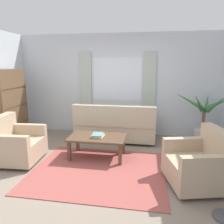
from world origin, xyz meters
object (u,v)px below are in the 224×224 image
object	(u,v)px
armchair_left	(15,144)
potted_plant	(203,122)
bookshelf	(12,105)
book_stack_on_table	(98,135)
coffee_table	(97,139)
couch	(115,126)
armchair_right	(200,164)

from	to	relation	value
armchair_left	potted_plant	distance (m)	4.07
potted_plant	bookshelf	xyz separation A→B (m)	(-4.45, -0.57, 0.37)
armchair_left	book_stack_on_table	distance (m)	1.57
coffee_table	book_stack_on_table	size ratio (longest dim) A/B	3.86
couch	potted_plant	distance (m)	2.06
book_stack_on_table	potted_plant	xyz separation A→B (m)	(2.23, 1.19, 0.06)
armchair_right	potted_plant	xyz separation A→B (m)	(0.48, 1.90, 0.17)
couch	coffee_table	size ratio (longest dim) A/B	1.73
armchair_right	coffee_table	distance (m)	1.91
potted_plant	armchair_right	bearing A→B (deg)	-104.21
coffee_table	potted_plant	distance (m)	2.54
armchair_right	book_stack_on_table	world-z (taller)	armchair_right
armchair_right	book_stack_on_table	xyz separation A→B (m)	(-1.75, 0.71, 0.11)
book_stack_on_table	potted_plant	world-z (taller)	potted_plant
couch	book_stack_on_table	bearing A→B (deg)	79.79
armchair_left	bookshelf	distance (m)	1.36
coffee_table	bookshelf	bearing A→B (deg)	164.66
book_stack_on_table	potted_plant	bearing A→B (deg)	27.97
armchair_right	book_stack_on_table	bearing A→B (deg)	-125.91
couch	bookshelf	bearing A→B (deg)	10.18
armchair_left	potted_plant	size ratio (longest dim) A/B	0.66
couch	potted_plant	size ratio (longest dim) A/B	1.41
couch	potted_plant	xyz separation A→B (m)	(2.04, 0.14, 0.16)
couch	armchair_left	bearing A→B (deg)	40.73
armchair_right	bookshelf	xyz separation A→B (m)	(-3.97, 1.33, 0.54)
couch	coffee_table	bearing A→B (deg)	79.05
armchair_left	book_stack_on_table	world-z (taller)	armchair_left
armchair_right	coffee_table	world-z (taller)	armchair_right
couch	coffee_table	distance (m)	1.05
armchair_left	potted_plant	xyz separation A→B (m)	(3.74, 1.60, 0.17)
coffee_table	couch	bearing A→B (deg)	79.05
armchair_right	bookshelf	size ratio (longest dim) A/B	0.59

